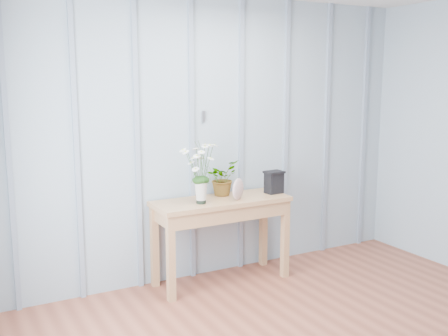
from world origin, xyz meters
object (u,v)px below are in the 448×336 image
felt_disc_vessel (238,189)px  sideboard (221,212)px  carved_box (274,182)px  daisy_vase (201,166)px

felt_disc_vessel → sideboard: bearing=105.2°
sideboard → carved_box: bearing=-2.7°
felt_disc_vessel → carved_box: 0.42m
felt_disc_vessel → daisy_vase: bearing=140.3°
daisy_vase → felt_disc_vessel: 0.41m
felt_disc_vessel → carved_box: (0.42, 0.07, 0.01)m
carved_box → sideboard: bearing=177.3°
daisy_vase → felt_disc_vessel: daisy_vase is taller
sideboard → daisy_vase: 0.49m
daisy_vase → sideboard: bearing=15.7°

